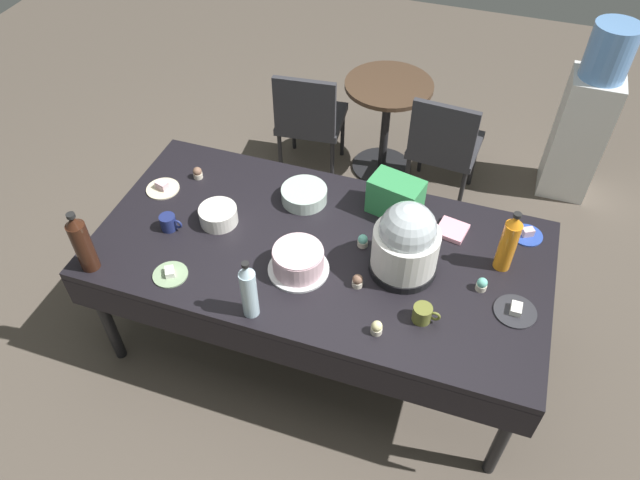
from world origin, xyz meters
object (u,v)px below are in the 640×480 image
at_px(coffee_mug_olive, 423,314).
at_px(cupcake_cocoa, 198,173).
at_px(ceramic_snack_bowl, 218,215).
at_px(coffee_mug_navy, 169,223).
at_px(cupcake_berry, 377,328).
at_px(maroon_chair_left, 309,117).
at_px(cupcake_lemon, 482,284).
at_px(water_cooler, 585,119).
at_px(dessert_plate_cream, 163,188).
at_px(soda_bottle_water, 249,290).
at_px(soda_carton, 396,197).
at_px(dessert_plate_cobalt, 527,234).
at_px(cupcake_mint, 363,241).
at_px(slow_cooker, 406,242).
at_px(frosted_layer_cake, 298,261).
at_px(glass_salad_bowl, 304,195).
at_px(potluck_table, 320,256).
at_px(dessert_plate_charcoal, 515,311).
at_px(cupcake_rose, 358,281).
at_px(maroon_chair_right, 444,143).
at_px(soda_bottle_orange_juice, 509,243).
at_px(round_cafe_table, 387,111).
at_px(soda_bottle_cola, 82,243).
at_px(dessert_plate_sage, 170,274).

bearing_deg(coffee_mug_olive, cupcake_cocoa, 157.81).
bearing_deg(ceramic_snack_bowl, coffee_mug_navy, -149.92).
xyz_separation_m(cupcake_berry, maroon_chair_left, (-0.93, 1.78, -0.29)).
xyz_separation_m(cupcake_cocoa, cupcake_lemon, (1.57, -0.30, 0.00)).
bearing_deg(water_cooler, dessert_plate_cream, -142.43).
relative_size(soda_bottle_water, soda_carton, 1.24).
bearing_deg(dessert_plate_cream, dessert_plate_cobalt, 8.00).
xyz_separation_m(dessert_plate_cobalt, cupcake_mint, (-0.75, -0.32, 0.02)).
bearing_deg(cupcake_cocoa, slow_cooker, -13.66).
bearing_deg(ceramic_snack_bowl, slow_cooker, -0.95).
bearing_deg(frosted_layer_cake, soda_carton, 58.43).
xyz_separation_m(frosted_layer_cake, soda_bottle_water, (-0.11, -0.30, 0.09)).
bearing_deg(glass_salad_bowl, potluck_table, -57.79).
relative_size(dessert_plate_charcoal, water_cooler, 0.15).
relative_size(dessert_plate_cobalt, cupcake_rose, 2.31).
xyz_separation_m(soda_carton, water_cooler, (0.96, 1.44, -0.26)).
xyz_separation_m(cupcake_cocoa, maroon_chair_right, (1.19, 1.09, -0.29)).
relative_size(soda_bottle_orange_juice, maroon_chair_left, 0.40).
distance_m(coffee_mug_navy, maroon_chair_right, 1.91).
relative_size(ceramic_snack_bowl, dessert_plate_charcoal, 1.02).
xyz_separation_m(glass_salad_bowl, cupcake_berry, (0.57, -0.69, -0.01)).
bearing_deg(cupcake_cocoa, dessert_plate_cobalt, 3.77).
bearing_deg(dessert_plate_cream, cupcake_lemon, -5.01).
xyz_separation_m(coffee_mug_olive, round_cafe_table, (-0.61, 1.87, -0.29)).
bearing_deg(potluck_table, slow_cooker, -1.25).
height_order(dessert_plate_charcoal, cupcake_rose, cupcake_rose).
bearing_deg(glass_salad_bowl, round_cafe_table, 84.03).
relative_size(soda_bottle_orange_juice, soda_carton, 1.30).
xyz_separation_m(cupcake_mint, cupcake_berry, (0.20, -0.47, 0.00)).
bearing_deg(maroon_chair_left, round_cafe_table, 24.53).
bearing_deg(slow_cooker, cupcake_mint, 158.47).
height_order(frosted_layer_cake, soda_carton, soda_carton).
bearing_deg(maroon_chair_left, soda_bottle_orange_juice, -41.29).
height_order(potluck_table, soda_carton, soda_carton).
bearing_deg(round_cafe_table, soda_bottle_water, -93.04).
relative_size(soda_bottle_cola, coffee_mug_olive, 2.77).
xyz_separation_m(potluck_table, cupcake_lemon, (0.78, -0.01, 0.09)).
bearing_deg(glass_salad_bowl, ceramic_snack_bowl, -140.69).
relative_size(cupcake_lemon, soda_bottle_orange_juice, 0.20).
xyz_separation_m(soda_bottle_water, coffee_mug_navy, (-0.59, 0.35, -0.11)).
relative_size(soda_bottle_water, water_cooler, 0.26).
relative_size(dessert_plate_sage, dessert_plate_charcoal, 0.87).
bearing_deg(ceramic_snack_bowl, cupcake_lemon, -0.93).
distance_m(ceramic_snack_bowl, dessert_plate_sage, 0.40).
xyz_separation_m(frosted_layer_cake, dessert_plate_sage, (-0.55, -0.22, -0.05)).
height_order(soda_bottle_orange_juice, coffee_mug_olive, soda_bottle_orange_juice).
bearing_deg(cupcake_rose, cupcake_mint, 100.44).
height_order(soda_bottle_cola, soda_carton, soda_bottle_cola).
bearing_deg(water_cooler, coffee_mug_olive, -108.10).
bearing_deg(maroon_chair_right, dessert_plate_cream, -136.89).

